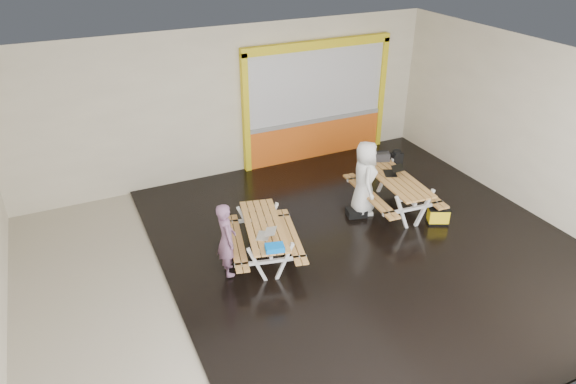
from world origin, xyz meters
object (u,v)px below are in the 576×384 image
picnic_table_right (394,185)px  toolbox (380,157)px  picnic_table_left (264,233)px  fluke_bag (438,215)px  person_right (365,178)px  laptop_right (393,171)px  dark_case (356,212)px  blue_pouch (275,248)px  laptop_left (266,234)px  backpack (396,160)px  person_left (227,239)px

picnic_table_right → toolbox: 0.87m
picnic_table_left → fluke_bag: size_ratio=4.13×
person_right → toolbox: size_ratio=3.55×
laptop_right → fluke_bag: size_ratio=0.98×
dark_case → blue_pouch: bearing=-151.8°
picnic_table_right → fluke_bag: (0.51, -0.87, -0.39)m
picnic_table_left → laptop_right: 3.24m
laptop_left → blue_pouch: (-0.03, -0.44, 0.00)m
laptop_right → dark_case: size_ratio=1.22×
backpack → fluke_bag: (-0.09, -1.66, -0.51)m
person_left → laptop_left: person_left is taller
fluke_bag → toolbox: bearing=101.4°
laptop_left → laptop_right: 3.42m
laptop_left → dark_case: (2.40, 0.87, -0.65)m
picnic_table_left → toolbox: 3.54m
blue_pouch → dark_case: size_ratio=0.78×
picnic_table_right → fluke_bag: bearing=-59.7°
laptop_left → fluke_bag: laptop_left is taller
toolbox → backpack: bearing=-2.2°
person_left → person_right: size_ratio=0.85×
picnic_table_right → blue_pouch: (-3.26, -1.23, 0.16)m
picnic_table_right → person_left: (-3.89, -0.64, 0.15)m
person_left → blue_pouch: (0.63, -0.59, 0.01)m
person_left → person_right: (3.25, 0.79, 0.08)m
laptop_left → fluke_bag: 3.79m
blue_pouch → picnic_table_right: bearing=20.7°
person_left → toolbox: size_ratio=3.02×
backpack → toolbox: bearing=177.8°
picnic_table_left → blue_pouch: (-0.13, -0.79, 0.21)m
toolbox → backpack: (0.43, -0.02, -0.16)m
picnic_table_left → person_left: bearing=-165.4°
backpack → laptop_left: bearing=-157.5°
picnic_table_right → dark_case: picnic_table_right is taller
blue_pouch → dark_case: 2.83m
person_right → laptop_left: person_right is taller
person_right → backpack: bearing=-41.5°
laptop_right → fluke_bag: laptop_right is taller
toolbox → picnic_table_right: bearing=-102.1°
laptop_right → dark_case: (-0.88, -0.08, -0.73)m
picnic_table_right → person_left: 3.94m
person_right → dark_case: (-0.19, -0.08, -0.72)m
picnic_table_right → fluke_bag: size_ratio=4.27×
person_left → dark_case: size_ratio=3.42×
backpack → person_left: bearing=-162.3°
person_right → blue_pouch: size_ratio=5.19×
dark_case → laptop_right: bearing=5.0°
picnic_table_left → laptop_right: laptop_right is taller
person_left → laptop_right: bearing=-72.6°
picnic_table_right → backpack: 1.00m
toolbox → dark_case: toolbox is taller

